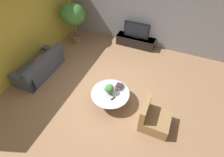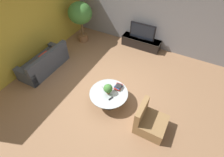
{
  "view_description": "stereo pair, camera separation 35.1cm",
  "coord_description": "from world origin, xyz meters",
  "views": [
    {
      "loc": [
        1.69,
        -3.53,
        4.53
      ],
      "look_at": [
        0.15,
        0.1,
        0.55
      ],
      "focal_mm": 28.0,
      "sensor_mm": 36.0,
      "label": 1
    },
    {
      "loc": [
        2.01,
        -3.37,
        4.53
      ],
      "look_at": [
        0.15,
        0.1,
        0.55
      ],
      "focal_mm": 28.0,
      "sensor_mm": 36.0,
      "label": 2
    }
  ],
  "objects": [
    {
      "name": "armchair_wicker",
      "position": [
        1.73,
        -0.66,
        0.27
      ],
      "size": [
        0.8,
        0.76,
        0.86
      ],
      "rotation": [
        0.0,
        0.0,
        1.57
      ],
      "color": "olive",
      "rests_on": "ground"
    },
    {
      "name": "ground_plane",
      "position": [
        0.0,
        0.0,
        0.0
      ],
      "size": [
        24.0,
        24.0,
        0.0
      ],
      "primitive_type": "plane",
      "color": "#8C6647"
    },
    {
      "name": "remote_black",
      "position": [
        0.47,
        -0.56,
        0.45
      ],
      "size": [
        0.1,
        0.16,
        0.02
      ],
      "primitive_type": "cube",
      "rotation": [
        0.0,
        0.0,
        -0.37
      ],
      "color": "black",
      "rests_on": "coffee_table"
    },
    {
      "name": "book_stack",
      "position": [
        0.47,
        -0.07,
        0.5
      ],
      "size": [
        0.23,
        0.31,
        0.12
      ],
      "color": "gold",
      "rests_on": "coffee_table"
    },
    {
      "name": "couch_by_wall",
      "position": [
        -2.59,
        -0.15,
        0.29
      ],
      "size": [
        0.84,
        1.91,
        0.84
      ],
      "rotation": [
        0.0,
        0.0,
        -1.57
      ],
      "color": "#3D424C",
      "rests_on": "ground"
    },
    {
      "name": "potted_plant_tabletop",
      "position": [
        0.29,
        -0.4,
        0.63
      ],
      "size": [
        0.27,
        0.27,
        0.33
      ],
      "color": "brown",
      "rests_on": "coffee_table"
    },
    {
      "name": "back_wall_stone",
      "position": [
        0.0,
        3.26,
        1.5
      ],
      "size": [
        7.4,
        0.12,
        3.0
      ],
      "primitive_type": "cube",
      "color": "slate",
      "rests_on": "ground"
    },
    {
      "name": "remote_silver",
      "position": [
        0.05,
        -0.31,
        0.45
      ],
      "size": [
        0.16,
        0.12,
        0.02
      ],
      "primitive_type": "cube",
      "rotation": [
        0.0,
        0.0,
        1.02
      ],
      "color": "gray",
      "rests_on": "coffee_table"
    },
    {
      "name": "media_console",
      "position": [
        0.07,
        2.94,
        0.22
      ],
      "size": [
        1.7,
        0.5,
        0.43
      ],
      "color": "black",
      "rests_on": "ground"
    },
    {
      "name": "coffee_table",
      "position": [
        0.3,
        -0.39,
        0.31
      ],
      "size": [
        1.18,
        1.18,
        0.44
      ],
      "color": "black",
      "rests_on": "ground"
    },
    {
      "name": "television",
      "position": [
        0.07,
        2.94,
        0.76
      ],
      "size": [
        1.08,
        0.13,
        0.67
      ],
      "color": "black",
      "rests_on": "media_console"
    },
    {
      "name": "potted_palm_tall",
      "position": [
        -2.45,
        2.18,
        1.24
      ],
      "size": [
        1.0,
        1.0,
        1.76
      ],
      "color": "brown",
      "rests_on": "ground"
    },
    {
      "name": "side_wall_left",
      "position": [
        -3.26,
        0.2,
        1.5
      ],
      "size": [
        0.12,
        7.4,
        3.0
      ],
      "primitive_type": "cube",
      "color": "gold",
      "rests_on": "ground"
    }
  ]
}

